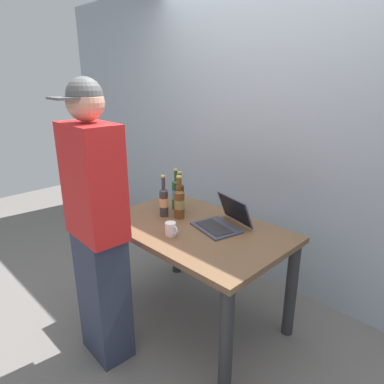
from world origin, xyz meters
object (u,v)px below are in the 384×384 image
(beer_bottle_green, at_px, (180,197))
(coffee_mug, at_px, (171,229))
(beer_bottle_dark, at_px, (179,202))
(person_figure, at_px, (97,228))
(beer_bottle_brown, at_px, (164,201))
(beer_bottle_amber, at_px, (176,193))
(laptop, at_px, (223,221))

(beer_bottle_green, relative_size, coffee_mug, 3.09)
(beer_bottle_dark, bearing_deg, person_figure, -88.87)
(beer_bottle_dark, height_order, beer_bottle_green, same)
(person_figure, bearing_deg, coffee_mug, 69.45)
(beer_bottle_dark, xyz_separation_m, beer_bottle_brown, (-0.11, -0.06, -0.00))
(beer_bottle_green, relative_size, beer_bottle_brown, 1.03)
(beer_bottle_brown, xyz_separation_m, coffee_mug, (0.29, -0.19, -0.07))
(beer_bottle_amber, bearing_deg, beer_bottle_green, -20.69)
(coffee_mug, bearing_deg, laptop, 65.48)
(beer_bottle_green, xyz_separation_m, coffee_mug, (0.25, -0.32, -0.08))
(beer_bottle_dark, bearing_deg, laptop, 16.81)
(beer_bottle_amber, bearing_deg, beer_bottle_brown, -74.36)
(laptop, bearing_deg, coffee_mug, -114.52)
(beer_bottle_green, bearing_deg, coffee_mug, -51.69)
(beer_bottle_green, distance_m, person_figure, 0.77)
(beer_bottle_green, relative_size, person_figure, 0.18)
(coffee_mug, bearing_deg, beer_bottle_amber, 133.46)
(beer_bottle_dark, bearing_deg, beer_bottle_green, 134.15)
(beer_bottle_dark, height_order, beer_bottle_amber, beer_bottle_amber)
(beer_bottle_amber, distance_m, person_figure, 0.81)
(beer_bottle_dark, xyz_separation_m, beer_bottle_amber, (-0.16, 0.11, 0.00))
(laptop, distance_m, coffee_mug, 0.38)
(beer_bottle_green, height_order, person_figure, person_figure)
(beer_bottle_brown, height_order, coffee_mug, beer_bottle_brown)
(laptop, relative_size, beer_bottle_green, 1.19)
(beer_bottle_green, bearing_deg, person_figure, -83.26)
(laptop, xyz_separation_m, beer_bottle_green, (-0.41, -0.02, 0.08))
(beer_bottle_amber, bearing_deg, person_figure, -77.94)
(beer_bottle_dark, relative_size, beer_bottle_brown, 1.02)
(coffee_mug, bearing_deg, person_figure, -110.55)
(beer_bottle_amber, bearing_deg, beer_bottle_dark, -34.94)
(beer_bottle_green, xyz_separation_m, beer_bottle_brown, (-0.03, -0.14, -0.01))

